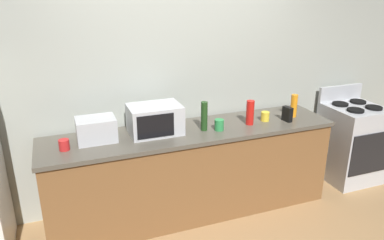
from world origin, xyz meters
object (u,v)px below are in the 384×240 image
at_px(bottle_dish_soap, 294,106).
at_px(bottle_hot_sauce, 250,113).
at_px(cordless_phone, 287,114).
at_px(toaster_oven, 96,129).
at_px(mug_yellow, 265,116).
at_px(stove_range, 351,142).
at_px(microwave, 155,119).
at_px(mug_red, 64,145).
at_px(mug_green, 219,125).
at_px(bottle_wine, 204,116).

relative_size(bottle_dish_soap, bottle_hot_sauce, 0.98).
bearing_deg(bottle_hot_sauce, cordless_phone, -7.70).
height_order(toaster_oven, bottle_hot_sauce, bottle_hot_sauce).
bearing_deg(toaster_oven, cordless_phone, -5.28).
relative_size(bottle_dish_soap, mug_yellow, 2.55).
height_order(stove_range, microwave, microwave).
distance_m(cordless_phone, mug_red, 2.16).
xyz_separation_m(bottle_dish_soap, mug_green, (-0.89, -0.08, -0.07)).
xyz_separation_m(stove_range, toaster_oven, (-2.88, 0.06, 0.54)).
bearing_deg(mug_yellow, bottle_wine, -178.22).
distance_m(bottle_dish_soap, mug_red, 2.29).
xyz_separation_m(stove_range, microwave, (-2.35, 0.05, 0.57)).
bearing_deg(microwave, stove_range, -1.17).
relative_size(stove_range, mug_yellow, 11.50).
xyz_separation_m(stove_range, bottle_hot_sauce, (-1.41, -0.06, 0.56)).
relative_size(toaster_oven, mug_green, 3.21).
xyz_separation_m(mug_red, mug_yellow, (1.95, 0.02, 0.00)).
relative_size(mug_green, mug_yellow, 1.13).
height_order(stove_range, mug_red, stove_range).
bearing_deg(mug_yellow, bottle_hot_sauce, -170.73).
distance_m(stove_range, microwave, 2.42).
relative_size(bottle_hot_sauce, mug_red, 2.64).
bearing_deg(toaster_oven, bottle_wine, -6.24).
bearing_deg(microwave, mug_red, -173.23).
bearing_deg(mug_green, toaster_oven, 172.05).
relative_size(cordless_phone, bottle_dish_soap, 0.63).
height_order(stove_range, toaster_oven, toaster_oven).
xyz_separation_m(microwave, mug_red, (-0.82, -0.10, -0.09)).
bearing_deg(stove_range, bottle_dish_soap, -178.60).
distance_m(toaster_oven, mug_red, 0.31).
distance_m(stove_range, mug_yellow, 1.31).
height_order(bottle_hot_sauce, mug_green, bottle_hot_sauce).
xyz_separation_m(cordless_phone, bottle_hot_sauce, (-0.40, 0.05, 0.05)).
distance_m(stove_range, bottle_wine, 1.98).
xyz_separation_m(toaster_oven, mug_red, (-0.28, -0.11, -0.06)).
xyz_separation_m(toaster_oven, mug_yellow, (1.67, -0.09, -0.06)).
relative_size(bottle_wine, mug_red, 3.05).
relative_size(stove_range, cordless_phone, 7.20).
xyz_separation_m(cordless_phone, mug_red, (-2.15, 0.06, -0.03)).
relative_size(cordless_phone, mug_green, 1.41).
bearing_deg(bottle_wine, toaster_oven, 173.76).
bearing_deg(microwave, bottle_hot_sauce, -6.49).
distance_m(toaster_oven, mug_green, 1.14).
bearing_deg(microwave, bottle_dish_soap, -2.69).
xyz_separation_m(microwave, bottle_hot_sauce, (0.94, -0.11, -0.01)).
relative_size(toaster_oven, bottle_hot_sauce, 1.39).
distance_m(cordless_phone, mug_yellow, 0.22).
bearing_deg(mug_yellow, bottle_dish_soap, 0.92).
bearing_deg(bottle_wine, microwave, 168.08).
bearing_deg(bottle_wine, bottle_dish_soap, 1.49).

